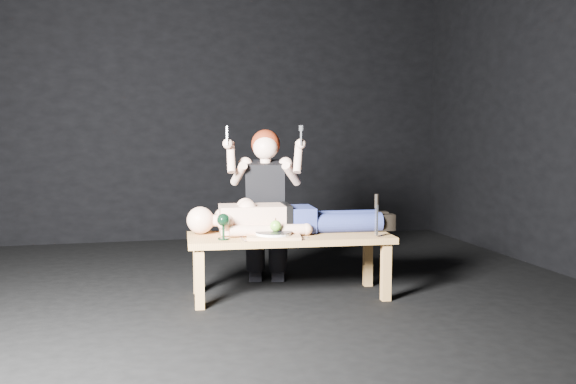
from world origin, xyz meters
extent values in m
plane|color=black|center=(0.00, 0.00, 0.00)|extent=(5.00, 5.00, 0.00)
plane|color=black|center=(0.00, 2.50, 1.50)|extent=(5.00, 0.00, 5.00)
cube|color=#AF803D|center=(0.13, -0.14, 0.23)|extent=(1.47, 0.63, 0.45)
cube|color=tan|center=(-0.01, -0.25, 0.46)|extent=(0.41, 0.33, 0.02)
cylinder|color=white|center=(-0.01, -0.25, 0.48)|extent=(0.28, 0.28, 0.02)
sphere|color=#58A12A|center=(0.00, -0.24, 0.53)|extent=(0.08, 0.08, 0.08)
cube|color=#B2B2B7|center=(-0.23, -0.29, 0.45)|extent=(0.02, 0.15, 0.01)
cube|color=#B2B2B7|center=(0.14, -0.31, 0.45)|extent=(0.06, 0.15, 0.01)
cube|color=#B2B2B7|center=(0.17, -0.26, 0.45)|extent=(0.11, 0.12, 0.01)
camera|label=1|loc=(-0.91, -4.48, 1.18)|focal=39.56mm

